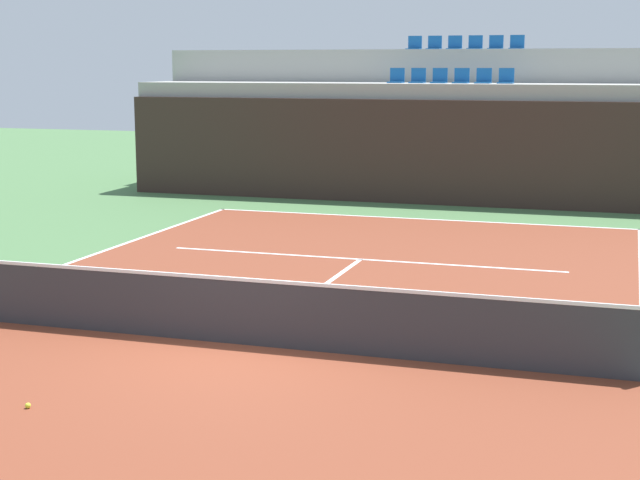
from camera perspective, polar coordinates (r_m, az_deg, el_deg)
The scene contains 12 objects.
ground_plane at distance 13.88m, azimuth -4.66°, elevation -6.17°, with size 80.00×80.00×0.00m, color #477042.
court_surface at distance 13.88m, azimuth -4.66°, elevation -6.15°, with size 11.00×24.00×0.01m, color brown.
baseline_far at distance 25.08m, azimuth 5.76°, elevation 1.25°, with size 11.00×0.10×0.00m, color white.
service_line_far at distance 19.77m, azimuth 2.40°, elevation -1.14°, with size 8.26×0.10×0.00m, color white.
centre_service_line at distance 16.78m, azimuth -0.50°, elevation -3.20°, with size 0.10×6.40×0.00m, color white.
back_wall at distance 27.63m, azimuth 7.03°, elevation 5.11°, with size 18.99×0.30×2.95m, color #33231E.
stands_tier_lower at distance 28.94m, azimuth 7.55°, elevation 5.76°, with size 18.99×2.40×3.39m, color #9E9E99.
stands_tier_upper at distance 31.26m, azimuth 8.36°, elevation 6.99°, with size 18.99×2.40×4.39m, color #9E9E99.
seating_row_lower at distance 28.95m, azimuth 7.67°, elevation 9.37°, with size 3.66×0.44×0.44m.
seating_row_upper at distance 31.32m, azimuth 8.50°, elevation 11.24°, with size 3.66×0.44×0.44m.
tennis_net at distance 13.74m, azimuth -4.69°, elevation -4.13°, with size 11.08×0.08×1.07m.
tennis_ball_0 at distance 11.84m, azimuth -16.79°, elevation -9.30°, with size 0.07×0.07×0.07m, color #CCE033.
Camera 1 is at (5.11, -12.30, 3.91)m, focal length 54.46 mm.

